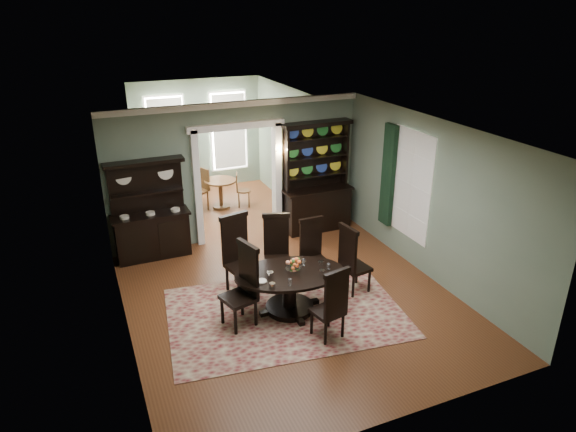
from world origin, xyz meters
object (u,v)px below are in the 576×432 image
at_px(sideboard, 151,224).
at_px(welsh_dresser, 316,191).
at_px(parlor_table, 221,190).
at_px(dining_table, 290,284).

bearing_deg(sideboard, welsh_dresser, -1.36).
relative_size(sideboard, welsh_dresser, 0.82).
bearing_deg(welsh_dresser, parlor_table, 128.40).
bearing_deg(welsh_dresser, dining_table, -123.39).
xyz_separation_m(welsh_dresser, parlor_table, (-1.66, 2.07, -0.41)).
bearing_deg(parlor_table, dining_table, -92.79).
relative_size(dining_table, parlor_table, 2.52).
distance_m(sideboard, parlor_table, 2.88).
distance_m(dining_table, welsh_dresser, 3.52).
relative_size(dining_table, sideboard, 1.00).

